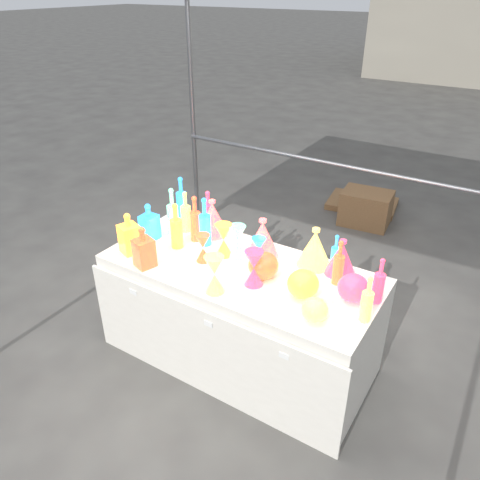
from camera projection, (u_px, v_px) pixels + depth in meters
The scene contains 32 objects.
ground at pixel (240, 354), 3.38m from camera, with size 80.00×80.00×0.00m, color #605E58.
display_table at pixel (239, 314), 3.19m from camera, with size 1.84×0.83×0.75m.
cardboard_box_closed at pixel (366, 208), 5.10m from camera, with size 0.52×0.38×0.38m, color brown.
cardboard_box_flat at pixel (362, 203), 5.58m from camera, with size 0.78×0.55×0.07m, color brown.
bottle_1 at pixel (181, 198), 3.54m from camera, with size 0.08×0.08×0.35m, color #17812B, non-canonical shape.
bottle_2 at pixel (195, 219), 3.25m from camera, with size 0.07×0.07×0.34m, color orange, non-canonical shape.
bottle_3 at pixel (208, 209), 3.43m from camera, with size 0.07×0.07×0.29m, color #1E2FB0, non-canonical shape.
bottle_4 at pixel (186, 212), 3.38m from camera, with size 0.07×0.07×0.31m, color #137673, non-canonical shape.
bottle_5 at pixel (173, 212), 3.30m from camera, with size 0.08×0.08×0.37m, color #B3235A, non-canonical shape.
bottle_6 at pixel (176, 226), 3.17m from camera, with size 0.08×0.08×0.33m, color red, non-canonical shape.
bottle_7 at pixel (205, 222), 3.19m from camera, with size 0.08×0.08×0.35m, color #17812B, non-canonical shape.
decanter_0 at pixel (129, 233), 3.11m from camera, with size 0.12×0.12×0.29m, color red, non-canonical shape.
decanter_1 at pixel (143, 247), 2.96m from camera, with size 0.12×0.12×0.28m, color orange, non-canonical shape.
decanter_2 at pixel (149, 221), 3.28m from camera, with size 0.11×0.11×0.27m, color #17812B, non-canonical shape.
hourglass_0 at pixel (203, 248), 3.04m from camera, with size 0.10×0.10×0.19m, color orange, non-canonical shape.
hourglass_1 at pixel (254, 268), 2.79m from camera, with size 0.12×0.12×0.23m, color #1E2FB0, non-canonical shape.
hourglass_2 at pixel (215, 274), 2.72m from camera, with size 0.12×0.12×0.24m, color #137673, non-canonical shape.
hourglass_3 at pixel (237, 242), 3.07m from camera, with size 0.11×0.11×0.23m, color #B3235A, non-canonical shape.
hourglass_4 at pixel (224, 240), 3.09m from camera, with size 0.11×0.11×0.23m, color red, non-canonical shape.
hourglass_5 at pixel (259, 251), 3.00m from camera, with size 0.10×0.10×0.19m, color #17812B, non-canonical shape.
globe_0 at pixel (303, 285), 2.70m from camera, with size 0.19×0.19×0.15m, color red, non-canonical shape.
globe_1 at pixel (315, 311), 2.52m from camera, with size 0.15×0.15×0.12m, color #137673, non-canonical shape.
globe_2 at pixel (263, 267), 2.88m from camera, with size 0.19×0.19×0.15m, color orange, non-canonical shape.
globe_3 at pixel (353, 289), 2.67m from camera, with size 0.18×0.18×0.15m, color #1E2FB0, non-canonical shape.
lampshade_0 at pixel (212, 217), 3.35m from camera, with size 0.23×0.23×0.27m, color gold, non-canonical shape.
lampshade_1 at pixel (262, 237), 3.09m from camera, with size 0.23×0.23×0.27m, color gold, non-canonical shape.
lampshade_2 at pixel (341, 257), 2.90m from camera, with size 0.20×0.20×0.24m, color #1E2FB0, non-canonical shape.
lampshade_3 at pixel (315, 247), 2.98m from camera, with size 0.22×0.22×0.26m, color #137673, non-canonical shape.
bottle_8 at pixel (335, 253), 2.93m from camera, with size 0.06×0.06×0.25m, color #17812B, non-canonical shape.
bottle_9 at pixel (339, 262), 2.79m from camera, with size 0.07×0.07×0.30m, color orange, non-canonical shape.
bottle_10 at pixel (379, 280), 2.63m from camera, with size 0.06×0.06×0.29m, color #1E2FB0, non-canonical shape.
bottle_11 at pixel (367, 299), 2.48m from camera, with size 0.06×0.06×0.28m, color #137673, non-canonical shape.
Camera 1 is at (1.36, -2.15, 2.37)m, focal length 35.00 mm.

